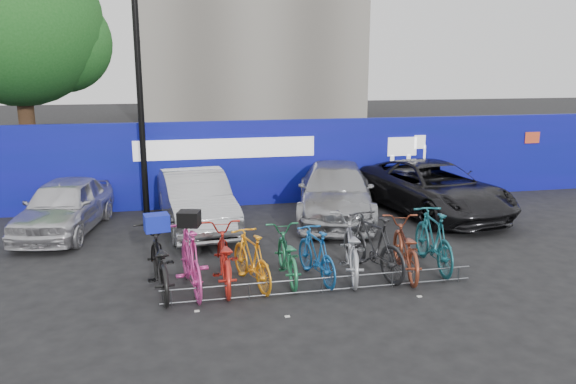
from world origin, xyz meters
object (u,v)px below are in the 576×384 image
object	(u,v)px
bike_8	(405,248)
bike_1	(191,259)
lamppost	(140,91)
bike_6	(351,247)
car_0	(64,206)
bike_7	(373,244)
bike_rack	(323,284)
bike_9	(433,239)
bike_5	(316,254)
tree	(25,27)
car_3	(433,188)
bike_2	(224,257)
car_1	(196,200)
bike_4	(287,255)
car_2	(335,192)
bike_3	(252,259)
bike_0	(159,261)

from	to	relation	value
bike_8	bike_1	bearing A→B (deg)	10.58
lamppost	bike_6	size ratio (longest dim) A/B	2.90
car_0	bike_7	size ratio (longest dim) A/B	1.92
bike_rack	bike_9	bearing A→B (deg)	17.54
car_0	bike_5	world-z (taller)	car_0
tree	bike_1	bearing A→B (deg)	-65.76
car_3	bike_2	bearing A→B (deg)	-156.58
tree	bike_rack	bearing A→B (deg)	-57.55
bike_6	car_3	bearing A→B (deg)	-119.58
car_1	bike_9	world-z (taller)	car_1
bike_2	bike_7	distance (m)	2.83
tree	lamppost	bearing A→B (deg)	-52.49
car_0	bike_1	xyz separation A→B (m)	(2.79, -4.21, -0.05)
bike_4	bike_9	xyz separation A→B (m)	(2.93, -0.01, 0.12)
tree	car_1	distance (m)	8.94
tree	bike_1	size ratio (longest dim) A/B	3.94
bike_9	bike_4	bearing A→B (deg)	4.75
bike_7	bike_9	size ratio (longest dim) A/B	1.01
lamppost	bike_rack	xyz separation A→B (m)	(3.20, -6.00, -3.11)
tree	bike_9	world-z (taller)	tree
lamppost	bike_8	distance (m)	7.85
bike_4	bike_5	distance (m)	0.55
tree	bike_8	distance (m)	13.97
tree	car_1	size ratio (longest dim) A/B	1.86
car_1	bike_9	distance (m)	5.79
tree	bike_4	bearing A→B (deg)	-57.49
car_0	car_2	xyz separation A→B (m)	(6.68, 0.00, 0.03)
bike_3	bike_7	xyz separation A→B (m)	(2.34, 0.10, 0.08)
bike_5	bike_4	bearing A→B (deg)	-25.52
bike_4	bike_9	bearing A→B (deg)	-178.81
car_2	bike_4	distance (m)	4.55
bike_0	bike_8	bearing A→B (deg)	171.74
car_3	bike_1	bearing A→B (deg)	-158.12
bike_6	bike_5	bearing A→B (deg)	21.78
car_2	bike_2	xyz separation A→B (m)	(-3.31, -4.07, -0.15)
bike_1	car_0	bearing A→B (deg)	-63.58
bike_2	bike_4	bearing A→B (deg)	-175.81
lamppost	bike_8	world-z (taller)	lamppost
car_1	bike_rack	bearing A→B (deg)	-72.91
bike_0	bike_4	distance (m)	2.31
bike_1	lamppost	bearing A→B (deg)	-87.03
bike_rack	car_1	distance (m)	4.96
bike_7	bike_0	bearing A→B (deg)	-14.63
tree	bike_2	size ratio (longest dim) A/B	3.84
bike_3	bike_4	size ratio (longest dim) A/B	0.94
car_2	bike_rack	bearing A→B (deg)	-93.67
bike_2	car_2	bearing A→B (deg)	-127.72
bike_2	bike_4	size ratio (longest dim) A/B	1.12
car_1	bike_1	size ratio (longest dim) A/B	2.12
car_2	car_3	bearing A→B (deg)	11.33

